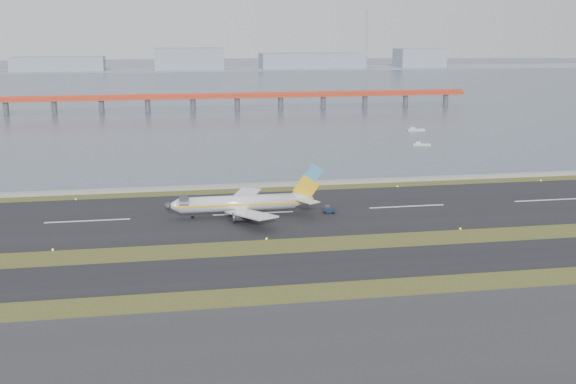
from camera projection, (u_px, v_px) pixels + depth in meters
ground at (272, 250)px, 150.58m from camera, size 1000.00×1000.00×0.00m
apron_strip at (334, 371)px, 97.85m from camera, size 1000.00×50.00×0.10m
taxiway_strip at (281, 268)px, 139.07m from camera, size 1000.00×18.00×0.10m
runway_strip at (253, 214)px, 179.33m from camera, size 1000.00×45.00×0.10m
seawall at (240, 186)px, 207.99m from camera, size 1000.00×2.50×1.00m
bay_water at (185, 82)px, 591.57m from camera, size 1400.00×800.00×1.30m
red_pier at (237, 97)px, 392.02m from camera, size 260.00×5.00×10.20m
far_shoreline at (192, 64)px, 745.91m from camera, size 1400.00×80.00×60.50m
airliner at (244, 203)px, 175.82m from camera, size 38.52×32.89×12.80m
pushback_tug at (329, 210)px, 179.72m from camera, size 3.33×2.50×1.90m
workboat_near at (421, 144)px, 279.72m from camera, size 7.00×3.83×1.62m
workboat_far at (415, 130)px, 317.68m from camera, size 7.82×2.72×1.88m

